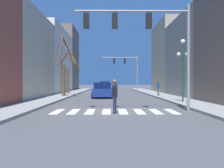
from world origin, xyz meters
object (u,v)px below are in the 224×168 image
object	(u,v)px
car_parked_right_far	(105,88)
street_tree_left_near	(66,67)
traffic_signal_far	(127,65)
street_tree_right_near	(69,72)
traffic_signal_near	(146,32)
car_driving_toward_lane	(103,90)
street_lamp_right_corner	(183,58)
pedestrian_near_right_corner	(115,93)
pedestrian_waiting_at_curb	(159,87)
car_parked_right_mid	(105,86)

from	to	relation	value
car_parked_right_far	street_tree_left_near	xyz separation A→B (m)	(-4.02, -11.14, 2.49)
traffic_signal_far	street_tree_right_near	size ratio (longest dim) A/B	1.02
traffic_signal_near	car_driving_toward_lane	bearing A→B (deg)	102.76
street_lamp_right_corner	pedestrian_near_right_corner	xyz separation A→B (m)	(-5.20, -6.04, -2.40)
pedestrian_waiting_at_curb	pedestrian_near_right_corner	size ratio (longest dim) A/B	0.91
car_driving_toward_lane	street_tree_left_near	bearing A→B (deg)	-104.98
street_lamp_right_corner	pedestrian_near_right_corner	bearing A→B (deg)	-130.76
pedestrian_waiting_at_curb	pedestrian_near_right_corner	distance (m)	15.14
traffic_signal_far	street_lamp_right_corner	world-z (taller)	traffic_signal_far
street_tree_right_near	traffic_signal_far	bearing A→B (deg)	42.72
traffic_signal_near	car_parked_right_far	xyz separation A→B (m)	(-2.70, 24.37, -3.72)
traffic_signal_near	street_tree_right_near	bearing A→B (deg)	110.36
car_parked_right_mid	street_tree_left_near	distance (m)	20.81
street_lamp_right_corner	street_tree_right_near	xyz separation A→B (m)	(-10.89, 15.30, -0.54)
car_parked_right_mid	street_tree_left_near	size ratio (longest dim) A/B	0.70
traffic_signal_near	street_tree_right_near	distance (m)	21.48
traffic_signal_near	street_tree_left_near	xyz separation A→B (m)	(-6.72, 13.23, -1.23)
street_tree_right_near	pedestrian_waiting_at_curb	bearing A→B (deg)	-33.50
street_lamp_right_corner	pedestrian_near_right_corner	size ratio (longest dim) A/B	2.67
pedestrian_near_right_corner	street_tree_left_near	world-z (taller)	street_tree_left_near
street_lamp_right_corner	car_parked_right_far	distance (m)	20.70
street_lamp_right_corner	car_driving_toward_lane	xyz separation A→B (m)	(-6.19, 7.38, -2.69)
car_parked_right_far	pedestrian_near_right_corner	xyz separation A→B (m)	(0.93, -25.62, 0.31)
pedestrian_near_right_corner	street_tree_left_near	size ratio (longest dim) A/B	0.26
pedestrian_near_right_corner	traffic_signal_far	bearing A→B (deg)	5.59
car_driving_toward_lane	pedestrian_near_right_corner	size ratio (longest dim) A/B	2.56
car_parked_right_far	pedestrian_waiting_at_curb	size ratio (longest dim) A/B	2.94
street_lamp_right_corner	car_parked_right_mid	xyz separation A→B (m)	(-6.38, 28.77, -2.63)
street_lamp_right_corner	street_tree_right_near	bearing A→B (deg)	125.44
car_parked_right_far	car_parked_right_mid	xyz separation A→B (m)	(-0.25, 9.18, 0.07)
pedestrian_waiting_at_curb	street_tree_left_near	xyz separation A→B (m)	(-9.89, 0.17, 2.12)
traffic_signal_far	pedestrian_waiting_at_curb	size ratio (longest dim) A/B	3.74
traffic_signal_far	car_parked_right_far	world-z (taller)	traffic_signal_far
traffic_signal_far	pedestrian_near_right_corner	xyz separation A→B (m)	(-2.52, -28.91, -3.25)
pedestrian_waiting_at_curb	street_tree_left_near	distance (m)	10.11
traffic_signal_near	street_lamp_right_corner	distance (m)	5.98
street_tree_right_near	car_parked_right_far	bearing A→B (deg)	42.06
street_lamp_right_corner	street_tree_right_near	world-z (taller)	street_tree_right_near
pedestrian_waiting_at_curb	traffic_signal_near	bearing A→B (deg)	-19.43
car_parked_right_far	street_tree_right_near	world-z (taller)	street_tree_right_near
traffic_signal_far	street_tree_left_near	size ratio (longest dim) A/B	0.90
pedestrian_waiting_at_curb	street_tree_right_near	xyz separation A→B (m)	(-10.61, 7.03, 1.80)
traffic_signal_far	car_parked_right_mid	world-z (taller)	traffic_signal_far
car_parked_right_mid	street_tree_right_near	world-z (taller)	street_tree_right_near
traffic_signal_near	pedestrian_waiting_at_curb	xyz separation A→B (m)	(3.16, 13.06, -3.35)
car_parked_right_far	car_driving_toward_lane	size ratio (longest dim) A/B	1.05
traffic_signal_near	street_tree_left_near	bearing A→B (deg)	116.94
car_parked_right_mid	pedestrian_waiting_at_curb	bearing A→B (deg)	16.59
traffic_signal_far	car_parked_right_far	distance (m)	5.94
car_parked_right_mid	street_tree_right_near	distance (m)	14.36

